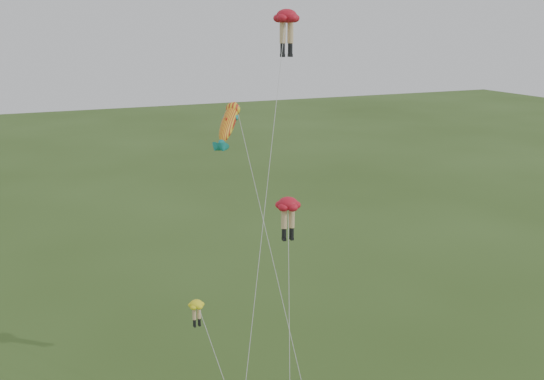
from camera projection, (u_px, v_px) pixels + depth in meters
name	position (u px, v px, depth m)	size (l,w,h in m)	color
legs_kite_red_high	(286.00, 24.00, 37.97)	(9.05, 12.52, 24.02)	red
legs_kite_red_mid	(288.00, 209.00, 37.13)	(3.98, 8.04, 12.86)	red
legs_kite_yellow	(199.00, 313.00, 34.29)	(2.07, 5.99, 7.97)	yellow
fish_kite	(229.00, 124.00, 35.26)	(3.18, 10.70, 18.92)	yellow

